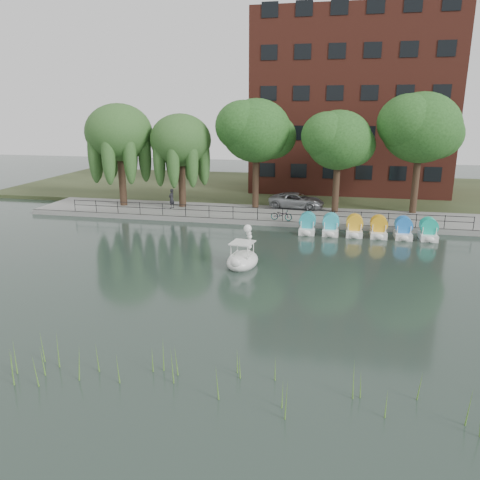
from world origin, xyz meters
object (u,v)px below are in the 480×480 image
(minivan, at_px, (297,199))
(pedestrian, at_px, (171,197))
(bicycle, at_px, (281,214))
(swan_boat, at_px, (243,257))

(minivan, height_order, pedestrian, pedestrian)
(bicycle, height_order, swan_boat, swan_boat)
(minivan, relative_size, swan_boat, 1.89)
(bicycle, bearing_deg, swan_boat, -179.23)
(minivan, bearing_deg, bicycle, 177.21)
(pedestrian, height_order, swan_boat, pedestrian)
(minivan, bearing_deg, swan_boat, 179.04)
(bicycle, distance_m, swan_boat, 10.35)
(bicycle, relative_size, swan_boat, 0.59)
(pedestrian, bearing_deg, minivan, 119.27)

